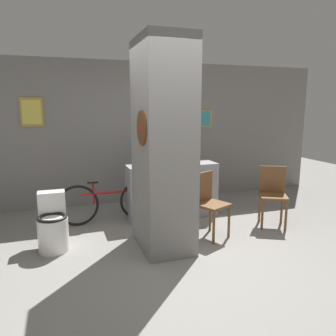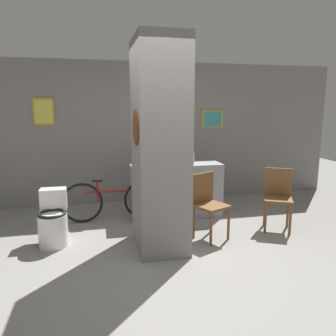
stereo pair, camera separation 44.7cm
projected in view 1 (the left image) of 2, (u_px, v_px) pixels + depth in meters
name	position (u px, v px, depth m)	size (l,w,h in m)	color
ground_plane	(174.00, 261.00, 3.86)	(14.00, 14.00, 0.00)	gray
wall_back	(126.00, 133.00, 6.07)	(8.00, 0.09, 2.60)	gray
pillar_center	(163.00, 147.00, 4.05)	(0.64, 0.91, 2.60)	gray
counter_shelf	(172.00, 190.00, 5.35)	(1.47, 0.44, 0.88)	gray
toilet	(53.00, 226.00, 4.14)	(0.38, 0.54, 0.71)	white
chair_near_pillar	(208.00, 201.00, 4.52)	(0.52, 0.52, 0.90)	brown
chair_by_doorway	(273.00, 193.00, 4.96)	(0.52, 0.52, 0.90)	brown
bicycle	(110.00, 202.00, 5.09)	(1.60, 0.42, 0.69)	black
bottle_tall	(187.00, 157.00, 5.33)	(0.07, 0.07, 0.26)	silver
bottle_short	(182.00, 160.00, 5.24)	(0.08, 0.08, 0.21)	olive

